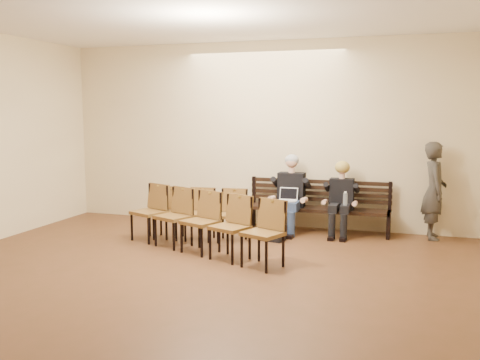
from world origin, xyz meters
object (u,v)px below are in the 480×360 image
object	(u,v)px
chair_row_back	(200,222)
chair_row_front	(200,214)
water_bottle	(345,206)
passerby	(435,183)
seated_woman	(341,201)
bag	(273,233)
bench	(317,220)
seated_man	(290,193)
laptop	(287,203)

from	to	relation	value
chair_row_back	chair_row_front	bearing A→B (deg)	135.19
water_bottle	passerby	bearing A→B (deg)	17.18
seated_woman	bag	bearing A→B (deg)	-143.41
chair_row_back	seated_woman	bearing A→B (deg)	66.36
bench	seated_man	size ratio (longest dim) A/B	1.83
chair_row_back	laptop	bearing A→B (deg)	80.58
seated_woman	bag	distance (m)	1.37
bag	water_bottle	bearing A→B (deg)	25.35
bench	chair_row_back	distance (m)	2.49
bench	chair_row_front	bearing A→B (deg)	-146.30
bench	passerby	xyz separation A→B (m)	(1.99, 0.10, 0.74)
seated_woman	chair_row_front	world-z (taller)	seated_woman
seated_woman	bag	world-z (taller)	seated_woman
seated_man	chair_row_back	size ratio (longest dim) A/B	0.48
laptop	bag	bearing A→B (deg)	-92.72
bench	water_bottle	size ratio (longest dim) A/B	10.45
water_bottle	seated_woman	bearing A→B (deg)	114.04
bag	passerby	bearing A→B (deg)	20.88
seated_man	bag	distance (m)	0.97
laptop	bag	world-z (taller)	laptop
water_bottle	passerby	world-z (taller)	passerby
seated_woman	laptop	size ratio (longest dim) A/B	3.69
seated_woman	laptop	xyz separation A→B (m)	(-0.92, -0.24, -0.04)
chair_row_back	passerby	bearing A→B (deg)	53.27
seated_man	chair_row_front	bearing A→B (deg)	-140.77
bench	laptop	world-z (taller)	laptop
bag	seated_woman	bearing A→B (deg)	36.59
laptop	bench	bearing A→B (deg)	45.26
bench	seated_man	bearing A→B (deg)	-165.93
bag	chair_row_front	bearing A→B (deg)	-165.14
water_bottle	bag	xyz separation A→B (m)	(-1.13, -0.54, -0.44)
seated_man	water_bottle	xyz separation A→B (m)	(1.02, -0.23, -0.14)
water_bottle	bag	world-z (taller)	water_bottle
bench	seated_man	distance (m)	0.69
bench	chair_row_back	world-z (taller)	chair_row_back
water_bottle	passerby	distance (m)	1.57
laptop	bag	size ratio (longest dim) A/B	0.90
laptop	passerby	bearing A→B (deg)	19.44
laptop	passerby	size ratio (longest dim) A/B	0.17
chair_row_front	chair_row_back	distance (m)	0.83
water_bottle	bag	size ratio (longest dim) A/B	0.68
seated_woman	water_bottle	distance (m)	0.25
bench	bag	bearing A→B (deg)	-123.91
water_bottle	chair_row_back	distance (m)	2.60
bench	bag	xyz separation A→B (m)	(-0.60, -0.89, -0.09)
laptop	chair_row_back	bearing A→B (deg)	-112.93
seated_woman	chair_row_front	size ratio (longest dim) A/B	0.76
passerby	chair_row_back	world-z (taller)	passerby
passerby	bag	bearing A→B (deg)	104.75
chair_row_front	passerby	bearing A→B (deg)	13.04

